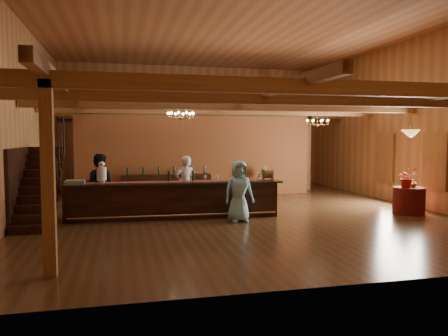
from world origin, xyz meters
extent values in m
plane|color=#523520|center=(0.00, 0.00, 0.00)|extent=(14.00, 14.00, 0.00)
plane|color=#9E603D|center=(0.00, 0.00, 5.50)|extent=(14.00, 14.00, 0.00)
cube|color=#B37545|center=(0.00, 7.00, 2.75)|extent=(12.00, 0.10, 5.50)
cube|color=#B37545|center=(0.00, -7.00, 2.75)|extent=(12.00, 0.10, 5.50)
cube|color=#B37545|center=(-6.00, 0.00, 2.75)|extent=(0.10, 14.00, 5.50)
cube|color=#B37545|center=(6.00, 0.00, 2.75)|extent=(0.10, 14.00, 5.50)
cube|color=#95623C|center=(0.00, -5.50, 3.20)|extent=(11.90, 0.20, 0.28)
cube|color=#95623C|center=(0.00, -3.00, 3.20)|extent=(11.90, 0.20, 0.28)
cube|color=#95623C|center=(0.00, -0.50, 3.20)|extent=(11.90, 0.20, 0.28)
cube|color=#95623C|center=(0.00, 2.00, 3.20)|extent=(11.90, 0.20, 0.28)
cube|color=#95623C|center=(0.00, 4.50, 3.20)|extent=(11.90, 0.20, 0.28)
cube|color=#95623C|center=(0.00, 6.80, 3.20)|extent=(11.90, 0.20, 0.28)
cube|color=#95623C|center=(-4.50, 0.00, 3.34)|extent=(0.18, 13.90, 0.22)
cube|color=#95623C|center=(0.00, 0.00, 3.34)|extent=(0.18, 13.90, 0.22)
cube|color=#95623C|center=(4.50, 0.00, 3.34)|extent=(0.18, 13.90, 0.22)
cube|color=#95623C|center=(-4.50, 4.50, 1.60)|extent=(0.20, 0.20, 3.20)
cube|color=#95623C|center=(4.50, 4.50, 1.60)|extent=(0.20, 0.20, 3.20)
cube|color=#95623C|center=(-4.50, -5.50, 1.60)|extent=(0.20, 0.20, 3.20)
cube|color=brown|center=(-0.50, 3.50, 1.55)|extent=(9.00, 0.18, 3.10)
cube|color=white|center=(5.95, -1.60, 1.55)|extent=(0.12, 1.05, 1.75)
cube|color=white|center=(5.95, 1.00, 1.55)|extent=(0.12, 1.05, 1.75)
cube|color=#36190F|center=(-5.45, -2.00, 0.10)|extent=(1.00, 0.28, 0.20)
cube|color=#36190F|center=(-5.45, -1.72, 0.30)|extent=(1.00, 0.28, 0.20)
cube|color=#36190F|center=(-5.45, -1.44, 0.50)|extent=(1.00, 0.28, 0.20)
cube|color=#36190F|center=(-5.45, -1.16, 0.70)|extent=(1.00, 0.28, 0.20)
cube|color=#36190F|center=(-5.45, -0.88, 0.90)|extent=(1.00, 0.28, 0.20)
cube|color=#36190F|center=(-5.45, -0.60, 1.10)|extent=(1.00, 0.28, 0.20)
cube|color=#36190F|center=(-5.45, -0.32, 1.30)|extent=(1.00, 0.28, 0.20)
cube|color=#36190F|center=(-5.45, -0.04, 1.50)|extent=(1.00, 0.28, 0.20)
cube|color=#36190F|center=(-5.45, 0.24, 1.70)|extent=(1.00, 0.28, 0.20)
cube|color=#36190F|center=(-5.45, 0.52, 1.90)|extent=(1.00, 0.28, 0.20)
cube|color=#36190F|center=(1.00, 5.50, 0.55)|extent=(1.20, 0.60, 1.10)
cube|color=brown|center=(-2.00, 5.50, 0.50)|extent=(1.00, 0.60, 1.00)
cube|color=#36190F|center=(-1.93, -0.82, 0.49)|extent=(5.89, 0.92, 0.98)
cube|color=black|center=(-1.93, -0.82, 1.00)|extent=(6.19, 1.06, 0.05)
cube|color=maroon|center=(-1.93, -0.82, 1.03)|extent=(5.78, 0.67, 0.01)
cylinder|color=tan|center=(-1.93, -1.21, 0.15)|extent=(5.67, 0.32, 0.05)
cylinder|color=silver|center=(-3.87, -0.68, 1.07)|extent=(0.18, 0.18, 0.08)
cylinder|color=silver|center=(-3.87, -0.68, 1.29)|extent=(0.26, 0.26, 0.36)
sphere|color=silver|center=(-3.87, -0.68, 1.54)|extent=(0.18, 0.18, 0.18)
cube|color=gray|center=(-4.56, -0.74, 1.08)|extent=(0.50, 0.50, 0.10)
cube|color=brown|center=(0.65, -1.00, 1.18)|extent=(0.06, 0.06, 0.30)
cube|color=brown|center=(0.93, -1.00, 1.18)|extent=(0.06, 0.06, 0.30)
cylinder|color=brown|center=(0.79, -1.00, 1.21)|extent=(0.24, 0.24, 0.24)
cylinder|color=black|center=(-2.04, -0.70, 1.18)|extent=(0.07, 0.07, 0.30)
cylinder|color=black|center=(-1.35, -0.73, 1.18)|extent=(0.07, 0.07, 0.30)
cube|color=#36190F|center=(-1.73, 3.01, 0.45)|extent=(3.24, 0.68, 0.91)
cylinder|color=#5C0E05|center=(4.96, -1.73, 0.40)|extent=(0.92, 0.92, 0.79)
cylinder|color=tan|center=(-1.60, 0.01, 3.02)|extent=(0.02, 0.02, 0.36)
sphere|color=tan|center=(-1.60, 0.01, 2.84)|extent=(0.12, 0.12, 0.12)
torus|color=tan|center=(-1.60, 0.01, 2.94)|extent=(0.80, 0.80, 0.04)
cylinder|color=tan|center=(3.38, 1.22, 2.95)|extent=(0.02, 0.02, 0.49)
sphere|color=tan|center=(3.38, 1.22, 2.71)|extent=(0.12, 0.12, 0.12)
torus|color=tan|center=(3.38, 1.22, 2.81)|extent=(0.80, 0.80, 0.04)
cylinder|color=tan|center=(4.96, -1.73, 2.80)|extent=(0.02, 0.02, 0.80)
cone|color=#C1883B|center=(4.96, -1.73, 2.40)|extent=(0.52, 0.52, 0.20)
imported|color=silver|center=(-1.48, -0.01, 0.86)|extent=(0.70, 0.53, 1.72)
imported|color=black|center=(-3.98, 0.02, 0.90)|extent=(0.97, 0.81, 1.80)
imported|color=#89D9EE|center=(-0.27, -1.74, 0.83)|extent=(0.86, 0.60, 1.66)
imported|color=#396C25|center=(1.84, 2.96, 0.60)|extent=(0.78, 0.69, 1.19)
imported|color=#A21107|center=(4.86, -1.75, 1.09)|extent=(0.64, 0.59, 0.59)
imported|color=tan|center=(5.11, -1.71, 0.96)|extent=(0.17, 0.17, 0.33)
camera|label=1|loc=(-3.34, -12.98, 2.29)|focal=35.00mm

